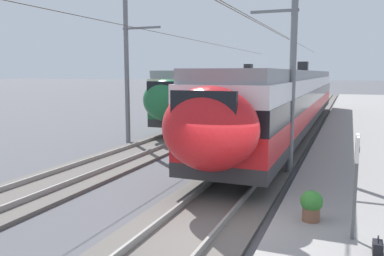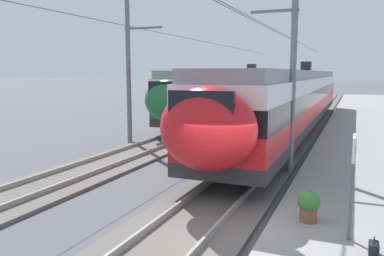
% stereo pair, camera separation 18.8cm
% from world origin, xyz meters
% --- Properties ---
extents(ground_plane, '(400.00, 400.00, 0.00)m').
position_xyz_m(ground_plane, '(0.00, 0.00, 0.00)').
color(ground_plane, '#4C4C51').
extents(track_near, '(120.00, 3.00, 0.28)m').
position_xyz_m(track_near, '(0.00, 0.94, 0.07)').
color(track_near, '#5B5651').
rests_on(track_near, ground).
extents(track_far, '(120.00, 3.00, 0.28)m').
position_xyz_m(track_far, '(0.00, 6.64, 0.07)').
color(track_far, '#5B5651').
rests_on(track_far, ground).
extents(train_near_platform, '(33.10, 2.92, 4.27)m').
position_xyz_m(train_near_platform, '(16.97, 0.94, 2.23)').
color(train_near_platform, '#2D2D30').
rests_on(train_near_platform, track_near).
extents(train_far_track, '(28.45, 2.94, 4.27)m').
position_xyz_m(train_far_track, '(24.03, 6.64, 2.23)').
color(train_far_track, '#2D2D30').
rests_on(train_far_track, track_far).
extents(catenary_mast_mid, '(49.88, 1.71, 8.28)m').
position_xyz_m(catenary_mast_mid, '(6.09, -0.38, 4.28)').
color(catenary_mast_mid, slate).
rests_on(catenary_mast_mid, ground).
extents(catenary_mast_far_side, '(49.88, 2.12, 8.09)m').
position_xyz_m(catenary_mast_far_side, '(9.62, 8.32, 4.22)').
color(catenary_mast_far_side, slate).
rests_on(catenary_mast_far_side, ground).
extents(platform_sign, '(0.70, 0.08, 2.17)m').
position_xyz_m(platform_sign, '(-0.00, -2.62, 1.91)').
color(platform_sign, '#59595B').
rests_on(platform_sign, platform_slab).
extents(handbag_near_sign, '(0.32, 0.18, 0.38)m').
position_xyz_m(handbag_near_sign, '(-0.58, -3.06, 0.44)').
color(handbag_near_sign, black).
rests_on(handbag_near_sign, platform_slab).
extents(potted_plant_platform_edge, '(0.52, 0.52, 0.73)m').
position_xyz_m(potted_plant_platform_edge, '(0.73, -1.72, 0.72)').
color(potted_plant_platform_edge, brown).
rests_on(potted_plant_platform_edge, platform_slab).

